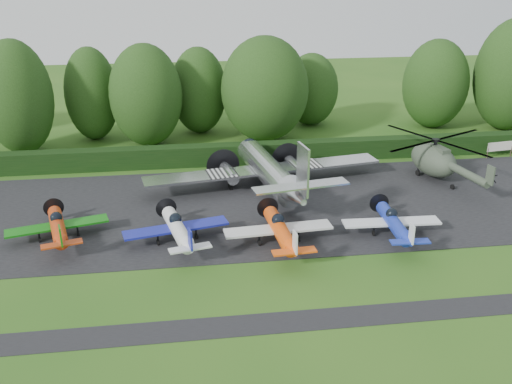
{
  "coord_description": "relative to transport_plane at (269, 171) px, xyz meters",
  "views": [
    {
      "loc": [
        -5.58,
        -32.63,
        19.44
      ],
      "look_at": [
        -0.17,
        7.39,
        2.5
      ],
      "focal_mm": 40.0,
      "sensor_mm": 36.0,
      "label": 1
    }
  ],
  "objects": [
    {
      "name": "apron",
      "position": [
        -1.74,
        -3.33,
        -1.93
      ],
      "size": [
        70.0,
        18.0,
        0.01
      ],
      "primitive_type": "cube",
      "color": "black",
      "rests_on": "ground"
    },
    {
      "name": "tree_0",
      "position": [
        -5.17,
        18.98,
        3.0
      ],
      "size": [
        6.36,
        6.36,
        9.9
      ],
      "color": "black",
      "rests_on": "ground"
    },
    {
      "name": "tree_9",
      "position": [
        -10.93,
        15.0,
        3.54
      ],
      "size": [
        7.74,
        7.74,
        10.96
      ],
      "color": "black",
      "rests_on": "ground"
    },
    {
      "name": "tree_3",
      "position": [
        22.64,
        17.49,
        3.29
      ],
      "size": [
        7.64,
        7.64,
        10.46
      ],
      "color": "black",
      "rests_on": "ground"
    },
    {
      "name": "taxiway_verge",
      "position": [
        -1.74,
        -19.33,
        -1.93
      ],
      "size": [
        70.0,
        2.0,
        0.0
      ],
      "primitive_type": "cube",
      "color": "black",
      "rests_on": "ground"
    },
    {
      "name": "hedgerow",
      "position": [
        -1.74,
        7.67,
        -1.93
      ],
      "size": [
        90.0,
        1.6,
        2.0
      ],
      "primitive_type": "cube",
      "color": "black",
      "rests_on": "ground"
    },
    {
      "name": "tree_5",
      "position": [
        8.38,
        20.58,
        2.38
      ],
      "size": [
        6.49,
        6.49,
        8.65
      ],
      "color": "black",
      "rests_on": "ground"
    },
    {
      "name": "transport_plane",
      "position": [
        0.0,
        0.0,
        0.0
      ],
      "size": [
        21.61,
        16.57,
        6.92
      ],
      "rotation": [
        0.0,
        0.0,
        -0.16
      ],
      "color": "silver",
      "rests_on": "ground"
    },
    {
      "name": "light_plane_white",
      "position": [
        -7.98,
        -8.87,
        -0.71
      ],
      "size": [
        7.63,
        8.02,
        2.93
      ],
      "rotation": [
        0.0,
        0.0,
        -0.22
      ],
      "color": "silver",
      "rests_on": "ground"
    },
    {
      "name": "tree_10",
      "position": [
        -16.98,
        17.9,
        3.21
      ],
      "size": [
        5.8,
        5.8,
        10.31
      ],
      "color": "black",
      "rests_on": "ground"
    },
    {
      "name": "ground",
      "position": [
        -1.74,
        -13.33,
        -1.93
      ],
      "size": [
        160.0,
        160.0,
        0.0
      ],
      "primitive_type": "plane",
      "color": "#285819",
      "rests_on": "ground"
    },
    {
      "name": "sign_board",
      "position": [
        24.92,
        5.73,
        -0.79
      ],
      "size": [
        3.0,
        0.11,
        1.69
      ],
      "rotation": [
        0.0,
        0.0,
        -0.13
      ],
      "color": "#3F3326",
      "rests_on": "ground"
    },
    {
      "name": "tree_4",
      "position": [
        1.88,
        15.03,
        3.82
      ],
      "size": [
        9.58,
        9.58,
        11.51
      ],
      "color": "black",
      "rests_on": "ground"
    },
    {
      "name": "tree_1",
      "position": [
        -23.75,
        13.89,
        3.96
      ],
      "size": [
        7.11,
        7.11,
        11.81
      ],
      "color": "black",
      "rests_on": "ground"
    },
    {
      "name": "helicopter",
      "position": [
        15.69,
        1.2,
        0.1
      ],
      "size": [
        11.73,
        13.73,
        3.78
      ],
      "rotation": [
        0.0,
        0.0,
        -0.2
      ],
      "color": "#3B4837",
      "rests_on": "ground"
    },
    {
      "name": "tree_2",
      "position": [
        30.9,
        15.37,
        4.54
      ],
      "size": [
        8.61,
        8.61,
        12.96
      ],
      "color": "black",
      "rests_on": "ground"
    },
    {
      "name": "light_plane_orange",
      "position": [
        -0.73,
        -10.12,
        -0.67
      ],
      "size": [
        7.86,
        8.26,
        3.02
      ],
      "rotation": [
        0.0,
        0.0,
        -0.07
      ],
      "color": "#F7520E",
      "rests_on": "ground"
    },
    {
      "name": "light_plane_blue",
      "position": [
        7.78,
        -9.91,
        -0.77
      ],
      "size": [
        7.27,
        7.64,
        2.79
      ],
      "rotation": [
        0.0,
        0.0,
        0.04
      ],
      "color": "#1C32AD",
      "rests_on": "ground"
    },
    {
      "name": "light_plane_red",
      "position": [
        -16.61,
        -7.22,
        -0.77
      ],
      "size": [
        7.26,
        7.63,
        2.79
      ],
      "rotation": [
        0.0,
        0.0,
        -0.26
      ],
      "color": "#B73810",
      "rests_on": "ground"
    }
  ]
}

